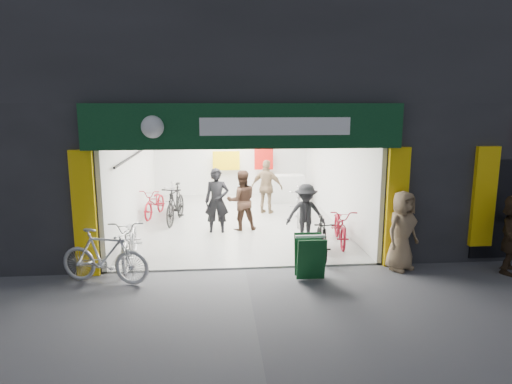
{
  "coord_description": "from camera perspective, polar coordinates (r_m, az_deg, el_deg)",
  "views": [
    {
      "loc": [
        -0.6,
        -9.27,
        3.5
      ],
      "look_at": [
        0.36,
        1.5,
        1.39
      ],
      "focal_mm": 32.0,
      "sensor_mm": 36.0,
      "label": 1
    }
  ],
  "objects": [
    {
      "name": "pedestrian_near",
      "position": [
        10.13,
        17.78,
        -4.63
      ],
      "size": [
        1.0,
        0.89,
        1.71
      ],
      "primitive_type": "imported",
      "rotation": [
        0.0,
        0.0,
        0.52
      ],
      "color": "#8B7151",
      "rests_on": "ground"
    },
    {
      "name": "customer_a",
      "position": [
        12.34,
        -4.91,
        -1.16
      ],
      "size": [
        0.68,
        0.47,
        1.8
      ],
      "primitive_type": "imported",
      "rotation": [
        0.0,
        0.0,
        -0.07
      ],
      "color": "black",
      "rests_on": "ground"
    },
    {
      "name": "customer_b",
      "position": [
        12.59,
        -1.82,
        -1.1
      ],
      "size": [
        0.9,
        0.75,
        1.7
      ],
      "primitive_type": "imported",
      "rotation": [
        0.0,
        0.0,
        3.27
      ],
      "color": "#3A251A",
      "rests_on": "ground"
    },
    {
      "name": "parked_bike",
      "position": [
        9.5,
        -18.4,
        -7.62
      ],
      "size": [
        1.91,
        1.01,
        1.1
      ],
      "primitive_type": "imported",
      "rotation": [
        0.0,
        0.0,
        1.29
      ],
      "color": "silver",
      "rests_on": "ground"
    },
    {
      "name": "bike_right_back",
      "position": [
        13.49,
        5.25,
        -1.64
      ],
      "size": [
        0.82,
        1.88,
        1.09
      ],
      "primitive_type": "imported",
      "rotation": [
        0.0,
        0.0,
        -0.17
      ],
      "color": "#AEAEB3",
      "rests_on": "ground"
    },
    {
      "name": "bike_right_mid",
      "position": [
        11.66,
        10.51,
        -4.16
      ],
      "size": [
        0.88,
        1.89,
        0.96
      ],
      "primitive_type": "imported",
      "rotation": [
        0.0,
        0.0,
        -0.14
      ],
      "color": "maroon",
      "rests_on": "ground"
    },
    {
      "name": "bike_left_front",
      "position": [
        10.48,
        -15.43,
        -5.79
      ],
      "size": [
        0.81,
        2.08,
        1.08
      ],
      "primitive_type": "imported",
      "rotation": [
        0.0,
        0.0,
        0.05
      ],
      "color": "#B2B2B7",
      "rests_on": "ground"
    },
    {
      "name": "bike_right_front",
      "position": [
        10.6,
        8.23,
        -5.7
      ],
      "size": [
        0.58,
        1.59,
        0.93
      ],
      "primitive_type": "imported",
      "rotation": [
        0.0,
        0.0,
        -0.09
      ],
      "color": "black",
      "rests_on": "ground"
    },
    {
      "name": "customer_d",
      "position": [
        14.45,
        1.36,
        0.57
      ],
      "size": [
        1.11,
        0.79,
        1.75
      ],
      "primitive_type": "imported",
      "rotation": [
        0.0,
        0.0,
        2.74
      ],
      "color": "#866C4E",
      "rests_on": "ground"
    },
    {
      "name": "bike_left_midfront",
      "position": [
        13.64,
        -10.05,
        -1.47
      ],
      "size": [
        0.87,
        2.01,
        1.17
      ],
      "primitive_type": "imported",
      "rotation": [
        0.0,
        0.0,
        -0.17
      ],
      "color": "black",
      "rests_on": "ground"
    },
    {
      "name": "sandwich_board",
      "position": [
        9.32,
        6.75,
        -7.92
      ],
      "size": [
        0.6,
        0.59,
        0.88
      ],
      "rotation": [
        0.0,
        0.0,
        -0.02
      ],
      "color": "#10401C",
      "rests_on": "ground"
    },
    {
      "name": "building",
      "position": [
        14.36,
        0.95,
        14.3
      ],
      "size": [
        17.0,
        10.27,
        8.0
      ],
      "color": "#232326",
      "rests_on": "ground"
    },
    {
      "name": "bike_left_midback",
      "position": [
        14.53,
        -12.52,
        -1.29
      ],
      "size": [
        0.95,
        1.84,
        0.92
      ],
      "primitive_type": "imported",
      "rotation": [
        0.0,
        0.0,
        -0.2
      ],
      "color": "maroon",
      "rests_on": "ground"
    },
    {
      "name": "customer_c",
      "position": [
        11.54,
        6.24,
        -2.74
      ],
      "size": [
        1.04,
        0.67,
        1.52
      ],
      "primitive_type": "imported",
      "rotation": [
        0.0,
        0.0,
        -0.11
      ],
      "color": "black",
      "rests_on": "ground"
    },
    {
      "name": "bike_left_back",
      "position": [
        14.44,
        -10.36,
        -0.98
      ],
      "size": [
        0.65,
        1.82,
        1.07
      ],
      "primitive_type": "imported",
      "rotation": [
        0.0,
        0.0,
        0.08
      ],
      "color": "#A7A6AB",
      "rests_on": "ground"
    },
    {
      "name": "ground",
      "position": [
        9.93,
        -1.34,
        -9.61
      ],
      "size": [
        60.0,
        60.0,
        0.0
      ],
      "primitive_type": "plane",
      "color": "#56565B",
      "rests_on": "ground"
    }
  ]
}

